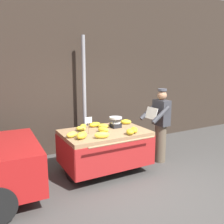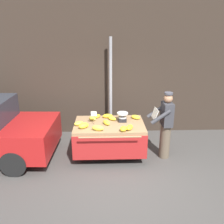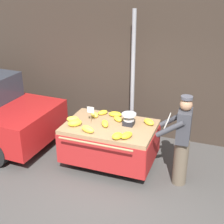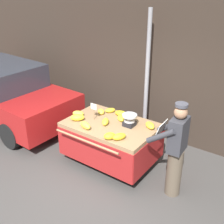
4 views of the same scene
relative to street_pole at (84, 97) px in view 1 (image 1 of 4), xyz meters
name	(u,v)px [view 1 (image 1 of 4)]	position (x,y,z in m)	size (l,w,h in m)	color
ground_plane	(146,191)	(0.21, -2.31, -1.46)	(60.00, 60.00, 0.00)	#423F3D
back_wall	(85,67)	(0.21, 0.45, 0.71)	(16.00, 0.24, 4.35)	#332821
street_pole	(84,97)	(0.00, 0.00, 0.00)	(0.09, 0.09, 2.93)	gray
banana_cart	(105,142)	(-0.07, -1.22, -0.79)	(1.75, 1.36, 0.90)	#93704C
weighing_scale	(116,122)	(0.27, -1.09, -0.44)	(0.28, 0.28, 0.24)	black
price_sign	(89,122)	(-0.44, -1.27, -0.31)	(0.14, 0.01, 0.34)	#997A51
banana_bunch_0	(81,129)	(-0.49, -0.98, -0.51)	(0.13, 0.21, 0.09)	yellow
banana_bunch_1	(103,126)	(0.01, -1.00, -0.52)	(0.12, 0.24, 0.09)	yellow
banana_bunch_2	(83,126)	(-0.38, -0.82, -0.52)	(0.13, 0.22, 0.09)	gold
banana_bunch_3	(82,135)	(-0.68, -1.49, -0.50)	(0.17, 0.27, 0.13)	yellow
banana_bunch_4	(126,122)	(0.62, -0.94, -0.51)	(0.14, 0.25, 0.11)	yellow
banana_bunch_5	(130,132)	(0.25, -1.70, -0.50)	(0.15, 0.21, 0.12)	gold
banana_bunch_6	(95,124)	(-0.10, -0.82, -0.51)	(0.15, 0.26, 0.11)	gold
banana_bunch_7	(134,130)	(0.39, -1.62, -0.50)	(0.13, 0.25, 0.11)	gold
banana_bunch_8	(103,130)	(-0.14, -1.30, -0.51)	(0.12, 0.25, 0.11)	yellow
banana_bunch_9	(72,135)	(-0.81, -1.32, -0.51)	(0.14, 0.23, 0.10)	yellow
banana_bunch_10	(102,135)	(-0.34, -1.65, -0.50)	(0.12, 0.28, 0.12)	yellow
vendor_person	(160,125)	(1.32, -1.33, -0.59)	(0.59, 0.53, 1.71)	brown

